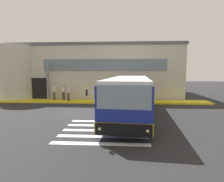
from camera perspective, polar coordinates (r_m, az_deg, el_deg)
The scene contains 9 objects.
ground_plane at distance 14.36m, azimuth -8.75°, elevation -6.60°, with size 80.00×90.00×0.02m, color #232326.
bay_paint_stripes at distance 10.05m, azimuth -2.46°, elevation -12.06°, with size 4.40×3.96×0.01m.
terminal_building at distance 25.54m, azimuth -4.87°, elevation 6.00°, with size 20.87×13.80×6.19m.
boarding_curb at distance 18.98m, azimuth -5.71°, elevation -3.18°, with size 23.07×2.00×0.15m, color yellow.
entry_support_column at distance 20.69m, azimuth -19.13°, elevation 2.99°, with size 0.28×0.28×3.95m, color slate.
bus_main_foreground at distance 13.33m, azimuth 5.45°, elevation -1.67°, with size 3.89×11.21×2.70m.
passenger_near_column at distance 20.08m, azimuth -17.39°, elevation -0.03°, with size 0.49×0.41×1.68m.
passenger_by_doorway at distance 19.82m, azimuth -14.67°, elevation 0.07°, with size 0.53×0.49×1.68m.
passenger_at_curb_edge at distance 19.03m, azimuth -13.27°, elevation -0.24°, with size 0.46×0.43×1.68m.
Camera 1 is at (2.98, -13.69, 3.14)m, focal length 29.73 mm.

